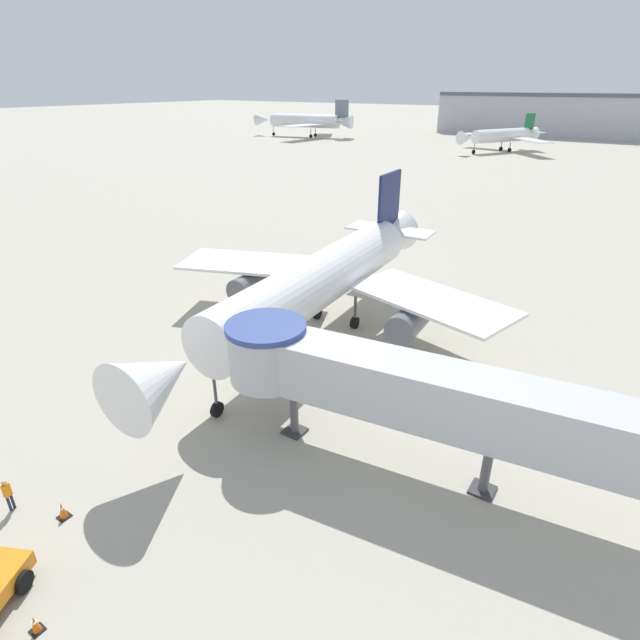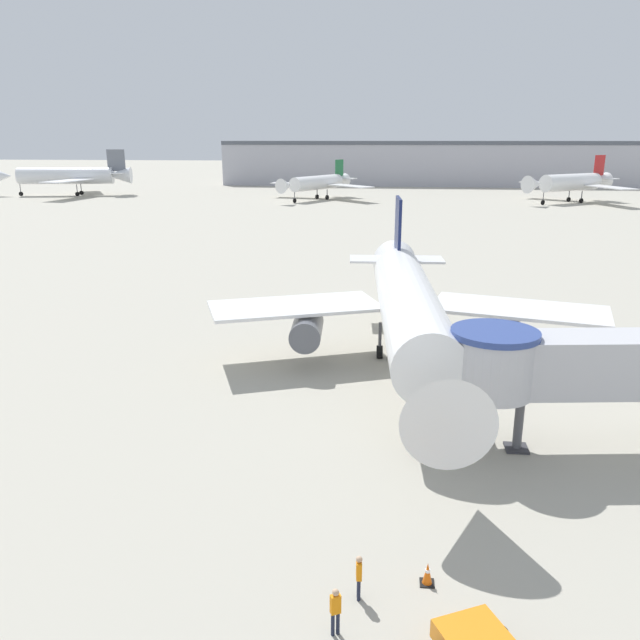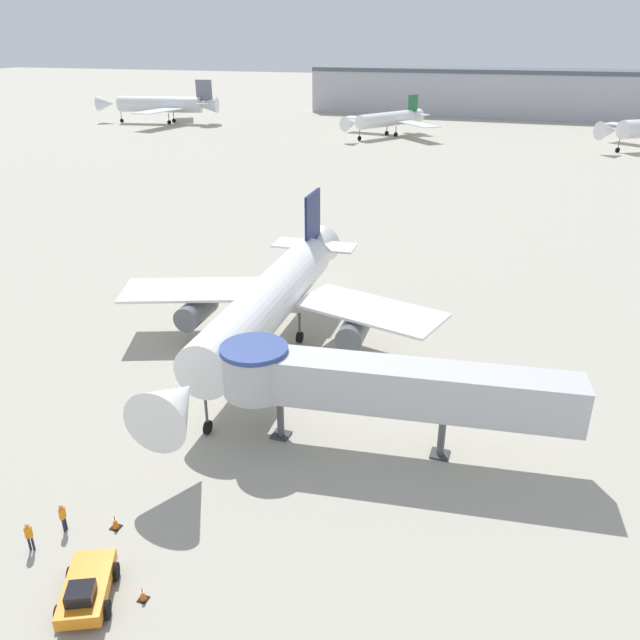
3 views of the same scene
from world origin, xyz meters
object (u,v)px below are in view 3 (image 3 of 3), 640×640
Objects in this scene: traffic_cone_starboard_wing at (387,390)px; background_jet_gray_tail at (162,104)px; pushback_tug_orange at (87,589)px; ground_crew_marshaller at (63,516)px; traffic_cone_apron_front at (143,594)px; main_airplane at (270,301)px; traffic_cone_near_nose at (115,522)px; background_jet_green_tail at (387,119)px; ground_crew_wing_walker at (29,535)px; jet_bridge at (371,383)px.

background_jet_gray_tail reaches higher than traffic_cone_starboard_wing.
ground_crew_marshaller reaches higher than pushback_tug_orange.
traffic_cone_apron_front is at bearing -4.91° from pushback_tug_orange.
main_airplane is at bearing 68.47° from pushback_tug_orange.
traffic_cone_near_nose is 167.24m from background_jet_gray_tail.
traffic_cone_starboard_wing is 0.02× the size of background_jet_green_tail.
main_airplane reaches higher than pushback_tug_orange.
ground_crew_wing_walker reaches higher than traffic_cone_apron_front.
ground_crew_wing_walker reaches higher than traffic_cone_starboard_wing.
jet_bridge reaches higher than ground_crew_marshaller.
background_jet_gray_tail is (-67.38, 4.68, 1.00)m from background_jet_green_tail.
ground_crew_wing_walker is 0.06× the size of background_jet_green_tail.
main_airplane is 14.42m from jet_bridge.
background_jet_green_tail is (-21.30, 142.29, 3.45)m from pushback_tug_orange.
background_jet_green_tail is (-29.97, 127.08, -0.25)m from jet_bridge.
traffic_cone_starboard_wing is at bearing 60.34° from traffic_cone_near_nose.
main_airplane is at bearing -11.32° from ground_crew_marshaller.
ground_crew_wing_walker is (-0.63, -1.63, 0.00)m from ground_crew_marshaller.
background_jet_green_tail reaches higher than ground_crew_marshaller.
ground_crew_wing_walker is (-2.93, -2.62, 0.56)m from traffic_cone_near_nose.
background_jet_gray_tail is at bearing 95.09° from pushback_tug_orange.
traffic_cone_apron_front is 172.15m from background_jet_gray_tail.
pushback_tug_orange is (-8.68, -15.21, -3.70)m from jet_bridge.
jet_bridge is 12.80× the size of ground_crew_marshaller.
traffic_cone_starboard_wing is 22.16m from ground_crew_marshaller.
jet_bridge reaches higher than ground_crew_wing_walker.
background_jet_gray_tail is at bearing -155.51° from background_jet_green_tail.
jet_bridge is at bearing -52.58° from ground_crew_marshaller.
main_airplane is at bearing 162.36° from traffic_cone_starboard_wing.
traffic_cone_near_nose is (-10.33, -10.98, -4.05)m from jet_bridge.
jet_bridge is 7.71m from traffic_cone_starboard_wing.
pushback_tug_orange is 4.86m from ground_crew_wing_walker.
ground_crew_wing_walker is at bearing -99.87° from main_airplane.
main_airplane reaches higher than traffic_cone_apron_front.
jet_bridge is 12.75× the size of ground_crew_wing_walker.
traffic_cone_starboard_wing is 124.23m from background_jet_green_tail.
jet_bridge reaches higher than traffic_cone_starboard_wing.
ground_crew_marshaller reaches higher than traffic_cone_starboard_wing.
traffic_cone_near_nose is at bearing 139.12° from traffic_cone_apron_front.
traffic_cone_starboard_wing is 0.37× the size of ground_crew_marshaller.
traffic_cone_near_nose is 0.02× the size of background_jet_gray_tail.
jet_bridge is at bearing 24.85° from background_jet_gray_tail.
traffic_cone_apron_front is at bearing -117.05° from ground_crew_marshaller.
background_jet_gray_tail is (-97.35, 131.76, 0.75)m from jet_bridge.
background_jet_green_tail is at bearing 98.10° from traffic_cone_near_nose.
traffic_cone_apron_front is 6.66m from ground_crew_marshaller.
pushback_tug_orange is 0.12× the size of background_jet_gray_tail.
traffic_cone_apron_front is at bearing -31.88° from ground_crew_wing_walker.
traffic_cone_near_nose is 2.57m from ground_crew_marshaller.
background_jet_gray_tail reaches higher than background_jet_green_tail.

